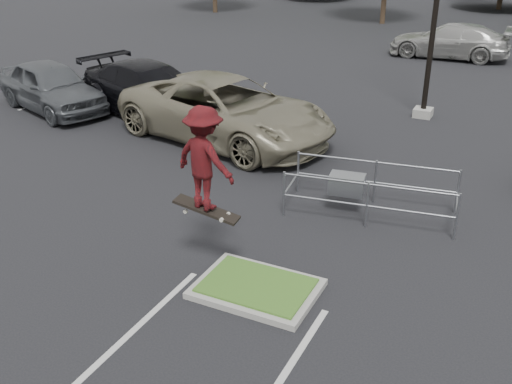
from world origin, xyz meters
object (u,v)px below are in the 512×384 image
at_px(car_l_grey, 51,86).
at_px(car_far_silver, 449,41).
at_px(skateboarder, 205,159).
at_px(car_l_black, 150,90).
at_px(cart_corral, 353,185).
at_px(car_l_tan, 225,109).

height_order(car_l_grey, car_far_silver, car_l_grey).
xyz_separation_m(skateboarder, car_l_black, (-6.80, 7.71, -1.43)).
relative_size(cart_corral, car_far_silver, 0.71).
relative_size(car_l_black, car_l_grey, 1.21).
bearing_deg(car_l_tan, car_far_silver, -2.53).
height_order(car_l_tan, car_l_black, car_l_tan).
bearing_deg(car_l_tan, car_l_black, 86.46).
bearing_deg(car_l_black, car_l_tan, -87.77).
bearing_deg(car_l_grey, car_l_black, -53.83).
bearing_deg(car_l_black, car_l_grey, 124.63).
height_order(car_l_tan, car_far_silver, car_l_tan).
bearing_deg(cart_corral, car_l_grey, 157.35).
relative_size(car_l_tan, car_l_black, 1.14).
distance_m(skateboarder, car_l_black, 10.38).
height_order(car_l_tan, car_l_grey, car_l_tan).
xyz_separation_m(cart_corral, car_far_silver, (-0.96, 18.06, 0.13)).
xyz_separation_m(car_l_tan, car_far_silver, (4.07, 15.00, -0.15)).
relative_size(car_l_tan, car_far_silver, 1.24).
bearing_deg(cart_corral, car_l_tan, 140.31).
xyz_separation_m(skateboarder, car_l_grey, (-10.30, 6.70, -1.45)).
bearing_deg(car_far_silver, car_l_tan, -16.34).
bearing_deg(skateboarder, car_l_black, -37.30).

